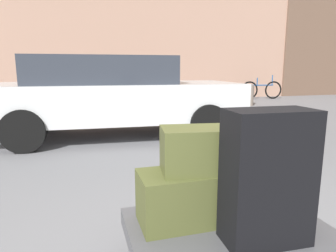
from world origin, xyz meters
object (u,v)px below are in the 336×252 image
object	(u,v)px
duffel_bag_olive_stacked_top	(194,196)
bollard_kerb_near	(177,97)
parked_car	(114,94)
duffel_bag_olive_topmost_pile	(195,150)
suitcase_tan_rear_right	(274,168)
bicycle_leaning	(261,90)
luggage_cart	(227,237)
suitcase_black_front_right	(267,178)
bollard_kerb_far	(250,95)
bollard_kerb_mid	(222,96)

from	to	relation	value
duffel_bag_olive_stacked_top	bollard_kerb_near	bearing A→B (deg)	72.93
parked_car	bollard_kerb_near	distance (m)	4.10
duffel_bag_olive_stacked_top	parked_car	world-z (taller)	parked_car
duffel_bag_olive_topmost_pile	parked_car	xyz separation A→B (m)	(-0.01, 3.94, -0.00)
duffel_bag_olive_topmost_pile	suitcase_tan_rear_right	bearing A→B (deg)	-0.87
bicycle_leaning	bollard_kerb_near	distance (m)	4.63
duffel_bag_olive_topmost_pile	bollard_kerb_near	bearing A→B (deg)	81.28
suitcase_tan_rear_right	bollard_kerb_near	xyz separation A→B (m)	(1.80, 7.40, -0.29)
suitcase_tan_rear_right	bollard_kerb_near	world-z (taller)	suitcase_tan_rear_right
luggage_cart	suitcase_tan_rear_right	world-z (taller)	suitcase_tan_rear_right
suitcase_black_front_right	suitcase_tan_rear_right	distance (m)	0.30
suitcase_tan_rear_right	bollard_kerb_far	distance (m)	8.60
parked_car	bollard_kerb_mid	world-z (taller)	parked_car
duffel_bag_olive_stacked_top	bicycle_leaning	world-z (taller)	bicycle_leaning
bollard_kerb_mid	bollard_kerb_far	size ratio (longest dim) A/B	1.00
duffel_bag_olive_stacked_top	suitcase_black_front_right	xyz separation A→B (m)	(0.27, -0.30, 0.19)
suitcase_black_front_right	duffel_bag_olive_topmost_pile	size ratio (longest dim) A/B	1.85
suitcase_tan_rear_right	bicycle_leaning	world-z (taller)	bicycle_leaning
parked_car	bollard_kerb_mid	distance (m)	5.12
suitcase_black_front_right	bollard_kerb_far	distance (m)	8.90
bollard_kerb_near	suitcase_black_front_right	bearing A→B (deg)	-104.72
suitcase_black_front_right	suitcase_tan_rear_right	world-z (taller)	suitcase_black_front_right
bollard_kerb_far	bollard_kerb_near	bearing A→B (deg)	180.00
bollard_kerb_near	duffel_bag_olive_stacked_top	bearing A→B (deg)	-107.23
luggage_cart	bicycle_leaning	bearing A→B (deg)	55.69
bicycle_leaning	bollard_kerb_far	world-z (taller)	bicycle_leaning
duffel_bag_olive_stacked_top	suitcase_tan_rear_right	size ratio (longest dim) A/B	1.06
bollard_kerb_near	bollard_kerb_far	xyz separation A→B (m)	(2.57, 0.00, 0.00)
suitcase_black_front_right	bollard_kerb_near	distance (m)	7.89
duffel_bag_olive_stacked_top	bollard_kerb_mid	bearing A→B (deg)	62.71
duffel_bag_olive_stacked_top	bicycle_leaning	distance (m)	11.26
duffel_bag_olive_topmost_pile	bicycle_leaning	bearing A→B (deg)	63.19
luggage_cart	bollard_kerb_mid	size ratio (longest dim) A/B	1.62
luggage_cart	duffel_bag_olive_stacked_top	world-z (taller)	duffel_bag_olive_stacked_top
parked_car	bollard_kerb_near	size ratio (longest dim) A/B	6.46
duffel_bag_olive_stacked_top	bollard_kerb_mid	distance (m)	8.25
suitcase_tan_rear_right	bollard_kerb_mid	world-z (taller)	suitcase_tan_rear_right
duffel_bag_olive_stacked_top	bollard_kerb_far	distance (m)	8.78
duffel_bag_olive_topmost_pile	bollard_kerb_far	bearing A→B (deg)	65.02
bicycle_leaning	parked_car	bearing A→B (deg)	-141.20
duffel_bag_olive_topmost_pile	bollard_kerb_near	world-z (taller)	duffel_bag_olive_topmost_pile
parked_car	bollard_kerb_far	bearing A→B (deg)	34.82
luggage_cart	bollard_kerb_near	distance (m)	7.73
duffel_bag_olive_topmost_pile	parked_car	distance (m)	3.94
suitcase_tan_rear_right	duffel_bag_olive_topmost_pile	xyz separation A→B (m)	(-0.47, 0.08, 0.13)
duffel_bag_olive_topmost_pile	bollard_kerb_mid	bearing A→B (deg)	71.06
bollard_kerb_near	luggage_cart	bearing A→B (deg)	-105.82
luggage_cart	parked_car	distance (m)	4.09
duffel_bag_olive_stacked_top	bicycle_leaning	xyz separation A→B (m)	(6.51, 9.19, -0.12)
duffel_bag_olive_stacked_top	bollard_kerb_near	xyz separation A→B (m)	(2.27, 7.32, -0.15)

